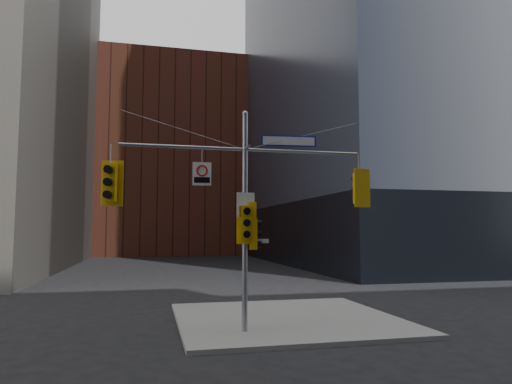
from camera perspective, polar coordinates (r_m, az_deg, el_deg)
name	(u,v)px	position (r m, az deg, el deg)	size (l,w,h in m)	color
ground	(259,352)	(13.30, 0.44, -19.37)	(160.00, 160.00, 0.00)	black
sidewalk_corner	(286,319)	(17.57, 3.83, -15.54)	(8.00, 8.00, 0.15)	gray
podium_ne	(438,234)	(54.27, 21.78, -4.88)	(36.40, 36.40, 6.00)	black
brick_midrise	(171,161)	(71.39, -10.62, 3.80)	(26.00, 20.00, 28.00)	maroon
signal_assembly	(245,197)	(14.86, -1.38, -0.68)	(8.00, 0.80, 7.30)	#919399
traffic_light_west_arm	(110,183)	(14.65, -17.76, 1.12)	(0.67, 0.62, 1.42)	#DFA60B
traffic_light_east_arm	(359,188)	(16.21, 12.77, 0.45)	(0.63, 0.56, 1.33)	#DFA60B
traffic_light_pole_side	(255,234)	(14.90, -0.18, -5.28)	(0.41, 0.35, 1.01)	#DFA60B
traffic_light_pole_front	(247,223)	(14.57, -1.17, -3.88)	(0.64, 0.57, 1.35)	#DFA60B
street_sign_blade	(289,141)	(15.50, 4.10, 6.37)	(1.88, 0.24, 0.37)	#101999
regulatory_sign_arm	(202,173)	(14.70, -6.77, 2.37)	(0.60, 0.11, 0.75)	silver
regulatory_sign_pole	(246,205)	(14.74, -1.29, -1.67)	(0.60, 0.10, 0.79)	silver
street_blade_ew	(258,241)	(14.93, 0.30, -6.15)	(0.68, 0.10, 0.14)	silver
street_blade_ns	(242,242)	(15.28, -1.75, -6.27)	(0.04, 0.70, 0.14)	#145926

